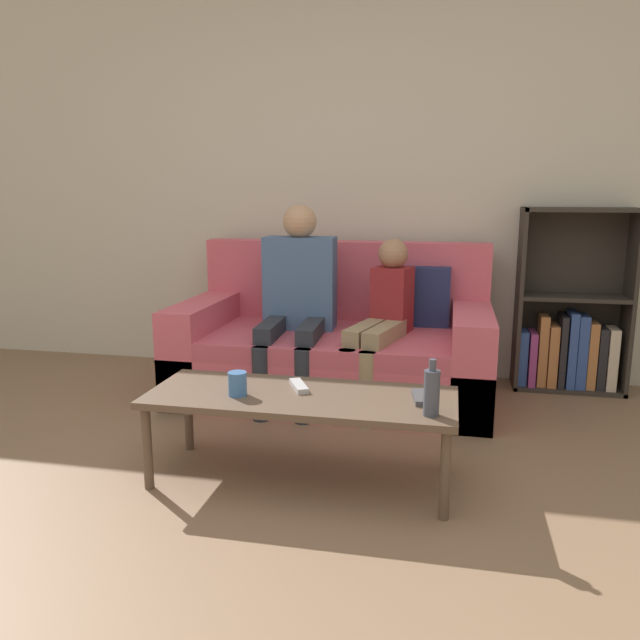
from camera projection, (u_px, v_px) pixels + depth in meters
name	position (u px, v px, depth m)	size (l,w,h in m)	color
ground_plane	(219.00, 610.00, 1.84)	(22.00, 22.00, 0.00)	#84664C
wall_back	(358.00, 178.00, 4.10)	(12.00, 0.06, 2.60)	beige
couch	(336.00, 348.00, 3.77)	(1.82, 0.99, 0.90)	#DB5B70
bookshelf	(569.00, 324.00, 3.85)	(0.66, 0.28, 1.12)	#332D28
coffee_table	(301.00, 402.00, 2.60)	(1.28, 0.49, 0.38)	brown
person_adult	(297.00, 290.00, 3.65)	(0.43, 0.68, 1.14)	#282D38
person_child	(382.00, 316.00, 3.51)	(0.36, 0.69, 0.95)	#9E8966
cup_near	(238.00, 384.00, 2.57)	(0.08, 0.08, 0.10)	#3D70B2
tv_remote_0	(419.00, 397.00, 2.52)	(0.08, 0.18, 0.02)	#47474C
tv_remote_1	(299.00, 386.00, 2.67)	(0.12, 0.17, 0.02)	#B7B7BC
bottle	(432.00, 392.00, 2.33)	(0.06, 0.06, 0.22)	#424756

